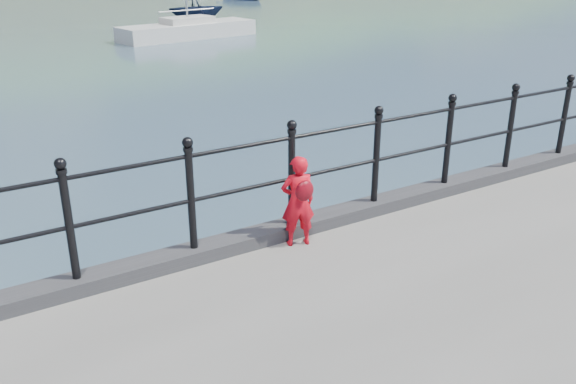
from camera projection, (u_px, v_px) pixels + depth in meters
ground at (242, 317)px, 7.19m from camera, size 600.00×600.00×0.00m
kerb at (245, 240)px, 6.67m from camera, size 60.00×0.30×0.15m
railing at (243, 176)px, 6.39m from camera, size 18.11×0.11×1.20m
far_shore at (32, 26)px, 223.22m from camera, size 830.00×200.00×156.00m
child at (298, 201)px, 6.55m from camera, size 0.43×0.36×1.02m
launch_navy at (196, 8)px, 35.09m from camera, size 3.41×2.99×1.72m
sailboat_near at (188, 31)px, 29.36m from camera, size 7.03×2.96×9.29m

